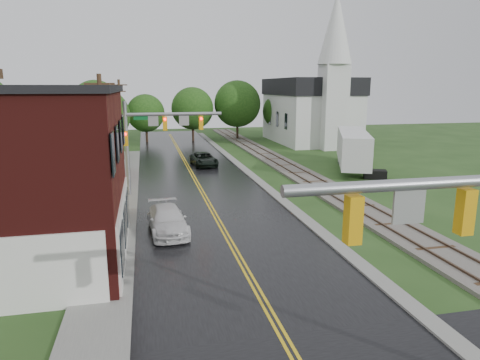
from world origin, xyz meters
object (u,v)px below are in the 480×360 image
object	(u,v)px
utility_pole_b	(104,144)
semi_trailer	(353,147)
tree_left_e	(103,117)
utility_pole_c	(121,119)
pickup_white	(167,220)
traffic_signal_far	(155,131)
tree_left_c	(46,125)
suv_dark	(204,159)
church	(313,103)

from	to	relation	value
utility_pole_b	semi_trailer	bearing A→B (deg)	25.99
utility_pole_b	tree_left_e	xyz separation A→B (m)	(-2.05, 23.90, 0.09)
utility_pole_c	tree_left_e	size ratio (longest dim) A/B	1.10
utility_pole_b	pickup_white	size ratio (longest dim) A/B	1.79
traffic_signal_far	pickup_white	bearing A→B (deg)	-88.31
traffic_signal_far	pickup_white	xyz separation A→B (m)	(0.27, -9.10, -4.24)
utility_pole_c	tree_left_e	xyz separation A→B (m)	(-2.05, 1.90, 0.09)
tree_left_c	suv_dark	world-z (taller)	tree_left_c
traffic_signal_far	tree_left_c	size ratio (longest dim) A/B	0.96
traffic_signal_far	utility_pole_c	size ratio (longest dim) A/B	0.82
utility_pole_b	semi_trailer	distance (m)	25.59
utility_pole_c	traffic_signal_far	bearing A→B (deg)	-78.91
church	utility_pole_b	bearing A→B (deg)	-130.18
traffic_signal_far	suv_dark	xyz separation A→B (m)	(5.18, 11.41, -4.28)
utility_pole_c	tree_left_c	bearing A→B (deg)	-149.80
tree_left_c	suv_dark	xyz separation A→B (m)	(15.56, -1.49, -3.82)
traffic_signal_far	tree_left_e	size ratio (longest dim) A/B	0.90
utility_pole_b	tree_left_c	bearing A→B (deg)	111.49
pickup_white	semi_trailer	bearing A→B (deg)	34.20
suv_dark	pickup_white	size ratio (longest dim) A/B	1.00
suv_dark	semi_trailer	xyz separation A→B (m)	(14.38, -5.24, 1.59)
tree_left_e	suv_dark	xyz separation A→B (m)	(10.56, -7.49, -4.12)
traffic_signal_far	utility_pole_c	world-z (taller)	utility_pole_c
traffic_signal_far	tree_left_c	bearing A→B (deg)	128.82
tree_left_c	utility_pole_c	bearing A→B (deg)	30.20
suv_dark	pickup_white	xyz separation A→B (m)	(-4.92, -20.51, 0.03)
utility_pole_b	utility_pole_c	world-z (taller)	same
tree_left_c	semi_trailer	size ratio (longest dim) A/B	0.63
tree_left_e	utility_pole_b	bearing A→B (deg)	-85.10
church	suv_dark	bearing A→B (deg)	-140.02
traffic_signal_far	suv_dark	distance (m)	13.24
semi_trailer	church	bearing A→B (deg)	79.26
church	utility_pole_c	world-z (taller)	church
semi_trailer	suv_dark	bearing A→B (deg)	159.97
church	pickup_white	size ratio (longest dim) A/B	3.98
tree_left_e	traffic_signal_far	bearing A→B (deg)	-74.11
traffic_signal_far	church	bearing A→B (deg)	48.73
church	semi_trailer	size ratio (longest dim) A/B	1.64
tree_left_e	pickup_white	bearing A→B (deg)	-78.60
utility_pole_b	suv_dark	world-z (taller)	utility_pole_b
church	semi_trailer	distance (m)	21.24
utility_pole_b	pickup_white	bearing A→B (deg)	-48.74
tree_left_c	pickup_white	size ratio (longest dim) A/B	1.52
utility_pole_c	semi_trailer	distance (m)	25.45
tree_left_e	utility_pole_c	bearing A→B (deg)	-42.84
utility_pole_c	suv_dark	distance (m)	10.96
church	utility_pole_c	bearing A→B (deg)	-160.03
tree_left_e	semi_trailer	distance (m)	28.12
tree_left_e	semi_trailer	size ratio (longest dim) A/B	0.67
semi_trailer	utility_pole_b	bearing A→B (deg)	-154.01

